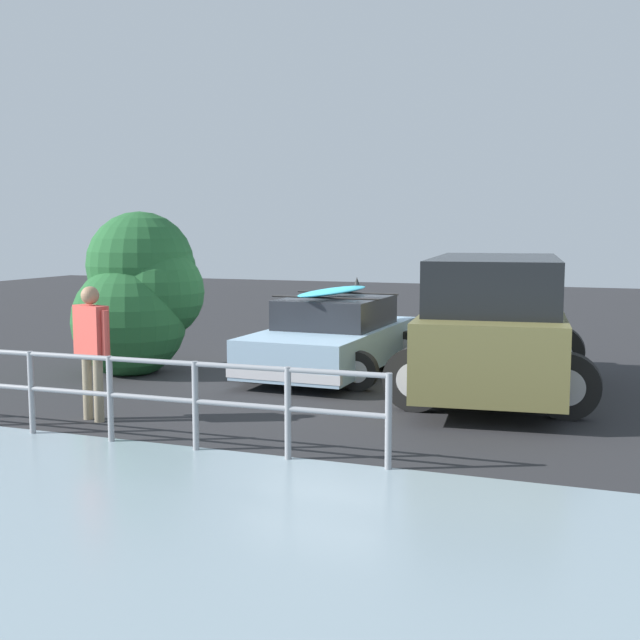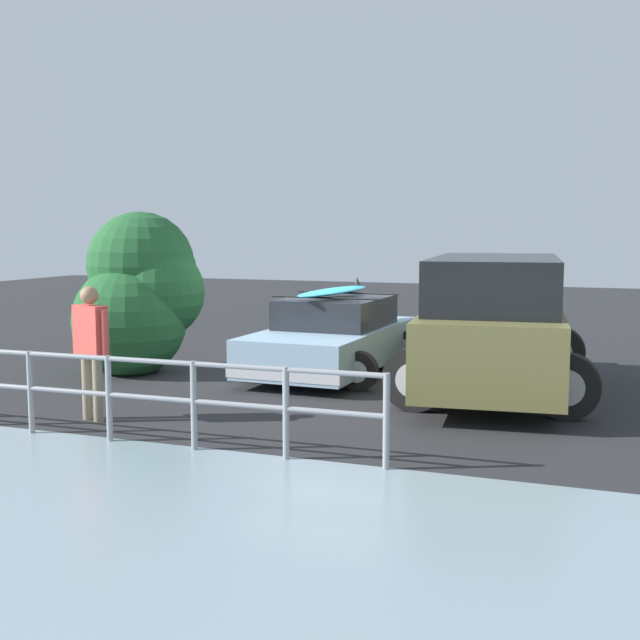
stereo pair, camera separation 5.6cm
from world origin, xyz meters
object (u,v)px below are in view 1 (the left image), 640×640
Objects in this scene: sedan_car at (333,337)px; person_bystander at (91,340)px; suv_car at (495,323)px; bush_near_left at (142,291)px.

person_bystander is at bearing 68.38° from sedan_car.
sedan_car is at bearing -15.99° from suv_car.
suv_car is 1.85× the size of bush_near_left.
person_bystander is 3.62m from bush_near_left.
person_bystander is at bearing 37.96° from suv_car.
bush_near_left is at bearing 16.94° from sedan_car.
sedan_car is 2.91m from suv_car.
suv_car is 5.86m from bush_near_left.
sedan_car is at bearing -111.62° from person_bystander.
suv_car is 3.03× the size of person_bystander.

